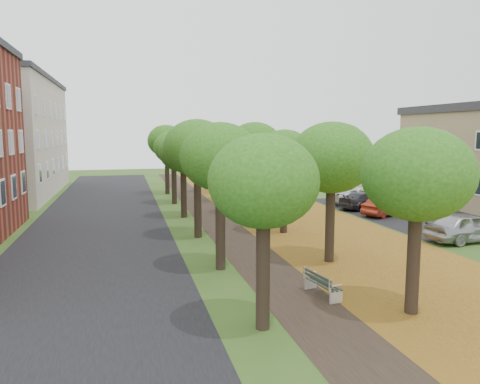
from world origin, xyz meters
TOP-DOWN VIEW (x-y plane):
  - ground at (0.00, 0.00)m, footprint 120.00×120.00m
  - street_asphalt at (-7.50, 15.00)m, footprint 8.00×70.00m
  - footpath at (0.00, 15.00)m, footprint 3.20×70.00m
  - leaf_verge at (5.00, 15.00)m, footprint 7.50×70.00m
  - parking_lot at (13.50, 16.00)m, footprint 9.00×16.00m
  - tree_row_west at (-2.20, 15.00)m, footprint 3.43×33.43m
  - tree_row_east at (2.60, 15.00)m, footprint 3.43×33.43m
  - bench at (0.51, 2.07)m, footprint 0.77×1.78m
  - car_silver at (11.00, 7.71)m, footprint 4.62×2.22m
  - car_red at (11.00, 15.37)m, footprint 3.99×2.76m
  - car_grey at (11.00, 18.23)m, footprint 4.61×3.03m
  - car_white at (11.91, 19.78)m, footprint 5.34×3.04m

SIDE VIEW (x-z plane):
  - ground at x=0.00m, z-range 0.00..0.00m
  - street_asphalt at x=-7.50m, z-range 0.00..0.01m
  - parking_lot at x=13.50m, z-range 0.00..0.01m
  - footpath at x=0.00m, z-range 0.00..0.01m
  - leaf_verge at x=5.00m, z-range 0.00..0.01m
  - bench at x=0.51m, z-range 0.02..0.83m
  - car_grey at x=11.00m, z-range 0.00..1.24m
  - car_red at x=11.00m, z-range 0.00..1.25m
  - car_white at x=11.91m, z-range 0.00..1.41m
  - car_silver at x=11.00m, z-range 0.00..1.52m
  - tree_row_west at x=-2.20m, z-range 1.49..7.48m
  - tree_row_east at x=2.60m, z-range 1.49..7.48m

